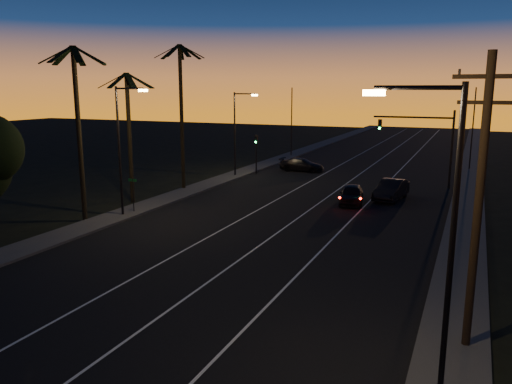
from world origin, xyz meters
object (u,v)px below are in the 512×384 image
at_px(utility_pole, 479,199).
at_px(right_car, 391,190).
at_px(signal_mast, 425,135).
at_px(lead_car, 351,194).
at_px(cross_car, 302,165).

distance_m(utility_pole, right_car, 24.43).
bearing_deg(signal_mast, utility_pole, -81.53).
height_order(utility_pole, lead_car, utility_pole).
relative_size(utility_pole, cross_car, 2.04).
bearing_deg(utility_pole, lead_car, 113.21).
distance_m(signal_mast, lead_car, 11.21).
xyz_separation_m(utility_pole, lead_car, (-8.78, 20.46, -4.56)).
height_order(utility_pole, signal_mast, utility_pole).
relative_size(utility_pole, signal_mast, 1.41).
xyz_separation_m(lead_car, right_car, (2.61, 2.75, 0.06)).
distance_m(utility_pole, lead_car, 22.73).
relative_size(right_car, cross_car, 1.04).
xyz_separation_m(right_car, cross_car, (-11.21, 10.66, -0.11)).
bearing_deg(utility_pole, right_car, 104.88).
height_order(right_car, cross_car, right_car).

